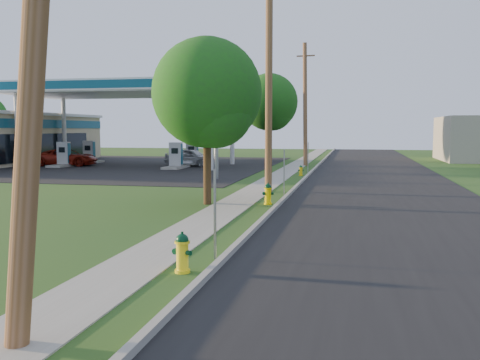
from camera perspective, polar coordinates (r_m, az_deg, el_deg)
name	(u,v)px	position (r m, az deg, el deg)	size (l,w,h in m)	color
ground_plane	(126,326)	(8.28, -12.11, -14.97)	(140.00, 140.00, 0.00)	#254A1D
road	(395,221)	(17.35, 16.18, -4.26)	(8.00, 120.00, 0.02)	black
curb	(268,215)	(17.50, 2.98, -3.74)	(0.15, 120.00, 0.15)	gray
sidewalk	(216,215)	(17.87, -2.58, -3.75)	(1.50, 120.00, 0.03)	gray
forecourt	(106,165)	(43.63, -14.08, 1.54)	(26.00, 28.00, 0.02)	black
utility_pole_mid	(269,83)	(24.45, 3.10, 10.34)	(1.40, 0.32, 9.80)	brown
utility_pole_far	(305,104)	(42.28, 6.96, 8.04)	(1.40, 0.32, 9.50)	brown
sign_post_near	(215,214)	(11.80, -2.69, -3.68)	(0.05, 0.04, 2.00)	gray
sign_post_mid	(284,172)	(23.33, 4.73, 0.84)	(0.05, 0.04, 2.00)	gray
sign_post_far	(308,158)	(35.44, 7.27, 2.39)	(0.05, 0.04, 2.00)	gray
gas_canopy	(128,90)	(42.80, -11.83, 9.40)	(18.18, 9.18, 6.40)	silver
fuel_pump_nw	(64,157)	(43.01, -18.27, 2.32)	(1.20, 3.20, 1.90)	gray
fuel_pump_ne	(176,159)	(39.24, -6.85, 2.28)	(1.20, 3.20, 1.90)	gray
fuel_pump_sw	(89,155)	(46.50, -15.79, 2.60)	(1.20, 3.20, 1.90)	gray
fuel_pump_se	(192,156)	(43.04, -5.12, 2.58)	(1.20, 3.20, 1.90)	gray
price_pylon	(216,84)	(30.66, -2.58, 10.25)	(0.34, 2.04, 6.85)	gray
tree_verge	(209,97)	(20.30, -3.34, 8.83)	(4.17, 4.17, 6.32)	#332214
tree_lot	(270,104)	(49.75, 3.23, 8.08)	(5.28, 5.28, 8.00)	#332214
hydrant_near	(182,253)	(10.84, -6.19, -7.72)	(0.43, 0.38, 0.83)	yellow
hydrant_mid	(268,194)	(20.40, 3.01, -1.48)	(0.43, 0.39, 0.84)	yellow
hydrant_far	(301,170)	(33.14, 6.51, 1.02)	(0.35, 0.31, 0.67)	yellow
car_red	(67,157)	(43.87, -18.01, 2.31)	(2.21, 4.79, 1.33)	maroon
car_silver	(191,157)	(41.56, -5.27, 2.44)	(1.65, 4.10, 1.40)	#B7B9BE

